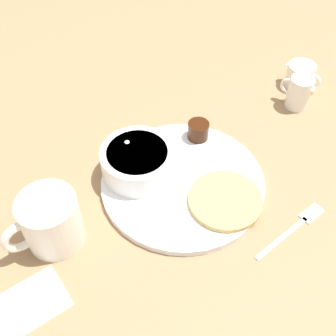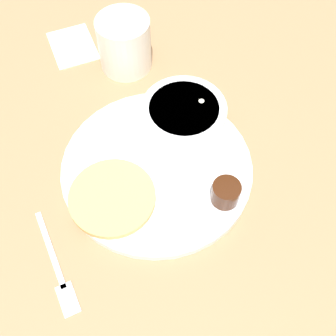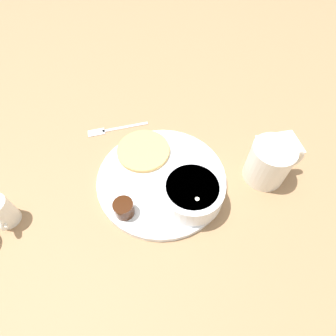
# 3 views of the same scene
# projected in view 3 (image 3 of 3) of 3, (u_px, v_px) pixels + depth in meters

# --- Properties ---
(ground_plane) EXTENTS (4.00, 4.00, 0.00)m
(ground_plane) POSITION_uv_depth(u_px,v_px,m) (162.00, 180.00, 0.54)
(ground_plane) COLOR #93704C
(plate) EXTENTS (0.26, 0.26, 0.01)m
(plate) POSITION_uv_depth(u_px,v_px,m) (162.00, 179.00, 0.54)
(plate) COLOR white
(plate) RESTS_ON ground_plane
(pancake_stack) EXTENTS (0.11, 0.11, 0.01)m
(pancake_stack) POSITION_uv_depth(u_px,v_px,m) (143.00, 151.00, 0.57)
(pancake_stack) COLOR tan
(pancake_stack) RESTS_ON plate
(bowl) EXTENTS (0.12, 0.12, 0.05)m
(bowl) POSITION_uv_depth(u_px,v_px,m) (192.00, 192.00, 0.49)
(bowl) COLOR white
(bowl) RESTS_ON plate
(syrup_cup) EXTENTS (0.04, 0.04, 0.03)m
(syrup_cup) POSITION_uv_depth(u_px,v_px,m) (124.00, 208.00, 0.48)
(syrup_cup) COLOR #38190A
(syrup_cup) RESTS_ON plate
(butter_ramekin) EXTENTS (0.05, 0.05, 0.05)m
(butter_ramekin) POSITION_uv_depth(u_px,v_px,m) (196.00, 206.00, 0.48)
(butter_ramekin) COLOR white
(butter_ramekin) RESTS_ON plate
(coffee_mug) EXTENTS (0.11, 0.08, 0.09)m
(coffee_mug) POSITION_uv_depth(u_px,v_px,m) (270.00, 162.00, 0.52)
(coffee_mug) COLOR silver
(coffee_mug) RESTS_ON ground_plane
(creamer_pitcher_near) EXTENTS (0.04, 0.06, 0.06)m
(creamer_pitcher_near) POSITION_uv_depth(u_px,v_px,m) (1.00, 212.00, 0.47)
(creamer_pitcher_near) COLOR white
(creamer_pitcher_near) RESTS_ON ground_plane
(fork) EXTENTS (0.14, 0.05, 0.00)m
(fork) POSITION_uv_depth(u_px,v_px,m) (111.00, 129.00, 0.62)
(fork) COLOR silver
(fork) RESTS_ON ground_plane
(napkin) EXTENTS (0.11, 0.09, 0.00)m
(napkin) POSITION_uv_depth(u_px,v_px,m) (280.00, 144.00, 0.60)
(napkin) COLOR white
(napkin) RESTS_ON ground_plane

